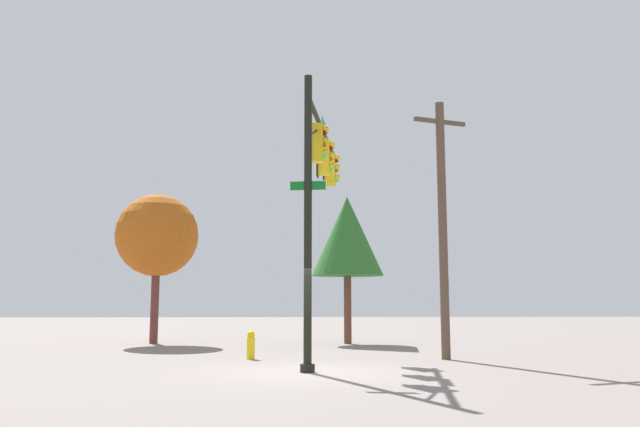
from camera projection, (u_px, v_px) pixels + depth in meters
name	position (u px, v px, depth m)	size (l,w,h in m)	color
ground_plane	(307.00, 372.00, 15.33)	(120.00, 120.00, 0.00)	gray
signal_pole_assembly	(320.00, 172.00, 18.45)	(6.40, 1.68, 7.45)	black
utility_pole	(443.00, 223.00, 19.38)	(0.70, 1.74, 7.86)	brown
fire_hydrant	(251.00, 345.00, 18.99)	(0.33, 0.24, 0.83)	yellow
tree_near	(347.00, 236.00, 26.69)	(3.00, 3.00, 6.12)	brown
tree_far	(157.00, 236.00, 26.80)	(3.45, 3.45, 6.21)	brown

